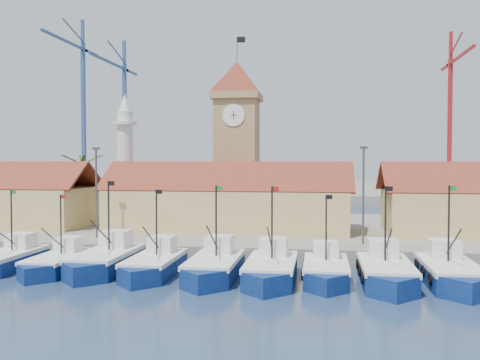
% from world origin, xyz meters
% --- Properties ---
extents(ground, '(400.00, 400.00, 0.00)m').
position_xyz_m(ground, '(0.00, 0.00, 0.00)').
color(ground, navy).
rests_on(ground, ground).
extents(quay, '(140.00, 32.00, 1.50)m').
position_xyz_m(quay, '(0.00, 24.00, 0.75)').
color(quay, gray).
rests_on(quay, ground).
extents(terminal, '(240.00, 80.00, 2.00)m').
position_xyz_m(terminal, '(0.00, 110.00, 1.00)').
color(terminal, gray).
rests_on(terminal, ground).
extents(boat_0, '(3.43, 9.40, 7.11)m').
position_xyz_m(boat_0, '(-16.13, 2.97, 0.73)').
color(boat_0, navy).
rests_on(boat_0, ground).
extents(boat_1, '(3.26, 8.93, 6.76)m').
position_xyz_m(boat_1, '(-11.34, 2.47, 0.70)').
color(boat_1, navy).
rests_on(boat_1, ground).
extents(boat_2, '(3.83, 10.51, 7.95)m').
position_xyz_m(boat_2, '(-7.52, 3.26, 0.82)').
color(boat_2, navy).
rests_on(boat_2, ground).
extents(boat_3, '(3.51, 9.61, 7.27)m').
position_xyz_m(boat_3, '(-3.10, 2.52, 0.75)').
color(boat_3, navy).
rests_on(boat_3, ground).
extents(boat_4, '(3.70, 10.13, 7.66)m').
position_xyz_m(boat_4, '(1.88, 2.23, 0.79)').
color(boat_4, navy).
rests_on(boat_4, ground).
extents(boat_5, '(3.69, 10.10, 7.65)m').
position_xyz_m(boat_5, '(6.37, 1.84, 0.79)').
color(boat_5, navy).
rests_on(boat_5, ground).
extents(boat_6, '(3.36, 9.20, 6.96)m').
position_xyz_m(boat_6, '(10.52, 2.49, 0.72)').
color(boat_6, navy).
rests_on(boat_6, ground).
extents(boat_7, '(3.73, 10.21, 7.72)m').
position_xyz_m(boat_7, '(14.94, 2.06, 0.80)').
color(boat_7, navy).
rests_on(boat_7, ground).
extents(boat_8, '(3.75, 10.28, 7.78)m').
position_xyz_m(boat_8, '(19.61, 2.50, 0.80)').
color(boat_8, navy).
rests_on(boat_8, ground).
extents(hall_center, '(27.04, 10.13, 7.61)m').
position_xyz_m(hall_center, '(0.00, 20.00, 3.99)').
color(hall_center, '#DEBD7A').
rests_on(hall_center, quay).
extents(clock_tower, '(5.80, 5.80, 22.70)m').
position_xyz_m(clock_tower, '(0.00, 26.00, 11.96)').
color(clock_tower, '#A28753').
rests_on(clock_tower, quay).
extents(minaret, '(3.00, 3.00, 16.30)m').
position_xyz_m(minaret, '(-15.00, 28.00, 9.73)').
color(minaret, silver).
rests_on(minaret, quay).
extents(palm_tree, '(5.60, 5.03, 8.39)m').
position_xyz_m(palm_tree, '(-20.00, 26.00, 6.25)').
color(palm_tree, brown).
rests_on(palm_tree, quay).
extents(lamp_posts, '(80.70, 0.25, 9.03)m').
position_xyz_m(lamp_posts, '(0.50, 12.00, 6.48)').
color(lamp_posts, '#3F3F44').
rests_on(lamp_posts, quay).
extents(crane_blue_far, '(1.00, 32.35, 45.86)m').
position_xyz_m(crane_blue_far, '(-54.95, 100.73, 27.41)').
color(crane_blue_far, navy).
rests_on(crane_blue_far, terminal).
extents(crane_blue_near, '(1.00, 33.43, 41.12)m').
position_xyz_m(crane_blue_near, '(-45.27, 106.46, 24.89)').
color(crane_blue_near, navy).
rests_on(crane_blue_near, terminal).
extents(crane_red_right, '(1.00, 31.36, 39.88)m').
position_xyz_m(crane_red_right, '(42.74, 103.73, 24.03)').
color(crane_red_right, maroon).
rests_on(crane_red_right, terminal).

